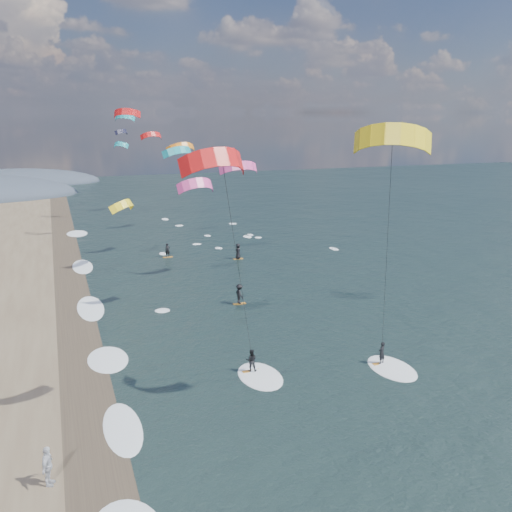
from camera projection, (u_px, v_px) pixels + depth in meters
name	position (u px, v px, depth m)	size (l,w,h in m)	color
ground	(359.00, 452.00, 27.49)	(260.00, 260.00, 0.00)	black
wet_sand_strip	(88.00, 398.00, 32.70)	(3.00, 240.00, 0.00)	#382D23
kitesurfer_near_a	(392.00, 201.00, 28.96)	(7.56, 8.98, 15.89)	#BB7421
kitesurfer_near_b	(236.00, 246.00, 29.26)	(6.80, 8.35, 14.91)	#BB7421
far_kitesurfers	(227.00, 270.00, 55.84)	(8.36, 18.99, 1.77)	#BB7421
bg_kite_field	(159.00, 145.00, 71.87)	(13.70, 74.38, 10.34)	orange
shoreline_surf	(102.00, 362.00, 37.43)	(2.40, 79.40, 0.11)	white
beach_walker	(48.00, 466.00, 24.82)	(1.10, 0.46, 1.87)	silver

